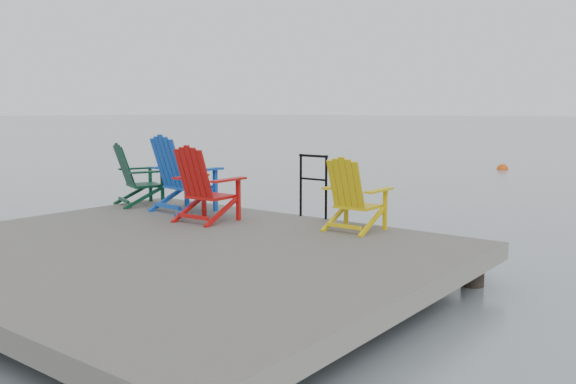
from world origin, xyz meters
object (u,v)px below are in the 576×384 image
Objects in this scene: chair_yellow at (353,194)px; chair_red at (204,184)px; handrail at (313,180)px; chair_green at (136,175)px; buoy_b at (502,169)px; chair_blue at (181,174)px.

chair_red is at bearing -160.45° from chair_yellow.
chair_red is at bearing -130.44° from handrail.
chair_green is at bearing -164.42° from handrail.
buoy_b is at bearing 108.15° from chair_green.
chair_yellow is 2.41× the size of buoy_b.
chair_yellow is at bearing 26.85° from chair_green.
handrail is 2.34× the size of buoy_b.
chair_green is 1.94m from chair_red.
chair_red is (0.88, -0.38, -0.05)m from chair_blue.
chair_green is (-2.90, -0.81, -0.05)m from handrail.
handrail is 3.01m from chair_green.
chair_red is 1.11× the size of chair_yellow.
chair_yellow is 14.69m from buoy_b.
chair_blue is 14.73m from buoy_b.
chair_red is (-1.00, -1.17, -0.02)m from handrail.
chair_yellow is (2.83, 0.32, -0.10)m from chair_blue.
chair_red is 2.68× the size of buoy_b.
chair_blue is 2.85m from chair_yellow.
handrail is 0.92× the size of chair_green.
chair_blue reaches higher than buoy_b.
chair_blue is (-1.88, -0.79, 0.03)m from handrail.
chair_green is at bearing 166.65° from chair_red.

